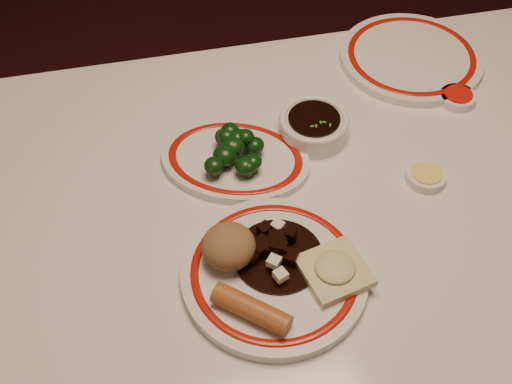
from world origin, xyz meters
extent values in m
cube|color=silver|center=(0.00, 0.00, 0.73)|extent=(1.20, 0.90, 0.04)
cylinder|color=black|center=(-0.54, 0.39, 0.35)|extent=(0.06, 0.06, 0.71)
cylinder|color=black|center=(0.54, 0.39, 0.35)|extent=(0.06, 0.06, 0.71)
cylinder|color=silver|center=(-0.12, -0.09, 0.76)|extent=(0.32, 0.32, 0.02)
torus|color=#A21308|center=(-0.12, -0.09, 0.77)|extent=(0.28, 0.28, 0.00)
ellipsoid|color=olive|center=(-0.18, -0.05, 0.80)|extent=(0.08, 0.08, 0.06)
cylinder|color=#A75F29|center=(-0.17, -0.15, 0.78)|extent=(0.10, 0.10, 0.03)
cube|color=beige|center=(-0.04, -0.11, 0.77)|extent=(0.10, 0.10, 0.01)
ellipsoid|color=beige|center=(-0.04, -0.11, 0.78)|extent=(0.06, 0.06, 0.02)
cylinder|color=black|center=(-0.11, -0.07, 0.77)|extent=(0.13, 0.13, 0.00)
cube|color=black|center=(-0.10, -0.08, 0.78)|extent=(0.03, 0.03, 0.02)
cube|color=black|center=(-0.13, -0.05, 0.78)|extent=(0.02, 0.02, 0.02)
cube|color=black|center=(-0.09, -0.05, 0.78)|extent=(0.02, 0.02, 0.02)
cube|color=black|center=(-0.13, -0.05, 0.78)|extent=(0.03, 0.03, 0.02)
cube|color=black|center=(-0.10, -0.06, 0.79)|extent=(0.02, 0.02, 0.02)
cube|color=black|center=(-0.12, -0.03, 0.78)|extent=(0.02, 0.02, 0.02)
cube|color=black|center=(-0.11, -0.05, 0.78)|extent=(0.02, 0.02, 0.02)
cube|color=black|center=(-0.11, -0.07, 0.78)|extent=(0.02, 0.02, 0.02)
cube|color=black|center=(-0.11, -0.06, 0.79)|extent=(0.03, 0.03, 0.02)
cube|color=black|center=(-0.15, -0.07, 0.78)|extent=(0.02, 0.02, 0.01)
cube|color=black|center=(-0.11, -0.05, 0.78)|extent=(0.03, 0.03, 0.02)
cube|color=black|center=(-0.12, -0.07, 0.78)|extent=(0.03, 0.03, 0.02)
cube|color=black|center=(-0.09, -0.05, 0.79)|extent=(0.02, 0.02, 0.01)
cube|color=black|center=(-0.13, -0.06, 0.78)|extent=(0.03, 0.03, 0.02)
cube|color=beige|center=(-0.10, -0.03, 0.78)|extent=(0.02, 0.02, 0.01)
cube|color=beige|center=(-0.12, -0.09, 0.79)|extent=(0.02, 0.02, 0.01)
cube|color=beige|center=(-0.12, -0.11, 0.79)|extent=(0.02, 0.02, 0.01)
torus|color=#A21308|center=(-0.13, 0.14, 0.77)|extent=(0.28, 0.28, 0.00)
cylinder|color=#23471C|center=(-0.13, 0.14, 0.77)|extent=(0.01, 0.01, 0.01)
ellipsoid|color=black|center=(-0.13, 0.14, 0.79)|extent=(0.03, 0.03, 0.03)
cylinder|color=#23471C|center=(-0.12, 0.10, 0.77)|extent=(0.01, 0.01, 0.01)
ellipsoid|color=black|center=(-0.12, 0.10, 0.79)|extent=(0.03, 0.03, 0.03)
cylinder|color=#23471C|center=(-0.13, 0.14, 0.77)|extent=(0.01, 0.01, 0.02)
ellipsoid|color=black|center=(-0.13, 0.14, 0.79)|extent=(0.03, 0.03, 0.02)
cylinder|color=#23471C|center=(-0.17, 0.11, 0.77)|extent=(0.01, 0.01, 0.02)
ellipsoid|color=black|center=(-0.17, 0.11, 0.79)|extent=(0.03, 0.03, 0.03)
cylinder|color=#23471C|center=(-0.10, 0.14, 0.77)|extent=(0.01, 0.01, 0.01)
ellipsoid|color=black|center=(-0.10, 0.14, 0.79)|extent=(0.03, 0.03, 0.02)
cylinder|color=#23471C|center=(-0.15, 0.13, 0.77)|extent=(0.01, 0.01, 0.01)
ellipsoid|color=black|center=(-0.15, 0.13, 0.79)|extent=(0.04, 0.04, 0.03)
cylinder|color=#23471C|center=(-0.14, 0.13, 0.77)|extent=(0.01, 0.01, 0.01)
ellipsoid|color=black|center=(-0.14, 0.13, 0.78)|extent=(0.03, 0.03, 0.03)
cylinder|color=#23471C|center=(-0.12, 0.10, 0.77)|extent=(0.01, 0.01, 0.01)
ellipsoid|color=black|center=(-0.12, 0.10, 0.79)|extent=(0.03, 0.03, 0.02)
cylinder|color=#23471C|center=(-0.13, 0.14, 0.77)|extent=(0.01, 0.01, 0.01)
ellipsoid|color=black|center=(-0.13, 0.14, 0.79)|extent=(0.04, 0.04, 0.03)
cylinder|color=#23471C|center=(-0.14, 0.17, 0.77)|extent=(0.01, 0.01, 0.01)
ellipsoid|color=black|center=(-0.14, 0.17, 0.79)|extent=(0.03, 0.03, 0.03)
cylinder|color=#23471C|center=(-0.11, 0.10, 0.77)|extent=(0.01, 0.01, 0.02)
ellipsoid|color=black|center=(-0.11, 0.10, 0.79)|extent=(0.03, 0.03, 0.02)
cylinder|color=#23471C|center=(-0.13, 0.14, 0.77)|extent=(0.01, 0.01, 0.01)
ellipsoid|color=black|center=(-0.13, 0.14, 0.79)|extent=(0.03, 0.03, 0.02)
ellipsoid|color=black|center=(-0.14, 0.15, 0.80)|extent=(0.02, 0.02, 0.02)
ellipsoid|color=black|center=(-0.14, 0.14, 0.79)|extent=(0.03, 0.03, 0.03)
ellipsoid|color=black|center=(-0.13, 0.17, 0.80)|extent=(0.03, 0.03, 0.02)
ellipsoid|color=black|center=(-0.11, 0.15, 0.80)|extent=(0.03, 0.03, 0.02)
ellipsoid|color=black|center=(-0.12, 0.15, 0.79)|extent=(0.04, 0.04, 0.03)
ellipsoid|color=black|center=(-0.14, 0.16, 0.80)|extent=(0.03, 0.03, 0.02)
cylinder|color=silver|center=(0.01, 0.18, 0.77)|extent=(0.12, 0.12, 0.04)
cylinder|color=black|center=(0.01, 0.18, 0.79)|extent=(0.09, 0.09, 0.00)
cylinder|color=silver|center=(0.29, 0.20, 0.76)|extent=(0.06, 0.06, 0.02)
cylinder|color=#BB140B|center=(0.29, 0.20, 0.77)|extent=(0.05, 0.05, 0.00)
cylinder|color=silver|center=(0.16, 0.04, 0.76)|extent=(0.06, 0.06, 0.02)
cylinder|color=#EBDC60|center=(0.16, 0.04, 0.77)|extent=(0.05, 0.05, 0.00)
cylinder|color=silver|center=(0.25, 0.33, 0.76)|extent=(0.33, 0.33, 0.02)
torus|color=#A21308|center=(0.25, 0.33, 0.77)|extent=(0.28, 0.28, 0.00)
camera|label=1|loc=(-0.26, -0.57, 1.52)|focal=45.00mm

